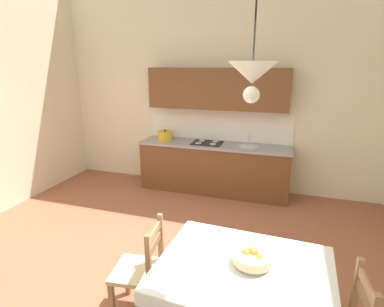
% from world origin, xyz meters
% --- Properties ---
extents(ground_plane, '(6.44, 6.16, 0.10)m').
position_xyz_m(ground_plane, '(0.00, 0.00, -0.05)').
color(ground_plane, '#99563D').
extents(wall_back, '(6.44, 0.12, 4.21)m').
position_xyz_m(wall_back, '(0.00, 2.84, 2.10)').
color(wall_back, beige).
rests_on(wall_back, ground_plane).
extents(kitchen_cabinetry, '(2.68, 0.63, 2.20)m').
position_xyz_m(kitchen_cabinetry, '(0.06, 2.51, 0.86)').
color(kitchen_cabinetry, brown).
rests_on(kitchen_cabinetry, ground_plane).
extents(dining_table, '(1.37, 1.10, 0.75)m').
position_xyz_m(dining_table, '(1.04, -0.59, 0.63)').
color(dining_table, '#56331C').
rests_on(dining_table, ground_plane).
extents(dining_chair_tv_side, '(0.47, 0.47, 0.93)m').
position_xyz_m(dining_chair_tv_side, '(0.11, -0.50, 0.44)').
color(dining_chair_tv_side, '#D1BC89').
rests_on(dining_chair_tv_side, ground_plane).
extents(fruit_bowl, '(0.30, 0.30, 0.12)m').
position_xyz_m(fruit_bowl, '(1.09, -0.54, 0.81)').
color(fruit_bowl, beige).
rests_on(fruit_bowl, dining_table).
extents(pendant_lamp, '(0.32, 0.32, 0.81)m').
position_xyz_m(pendant_lamp, '(1.03, -0.59, 2.19)').
color(pendant_lamp, black).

